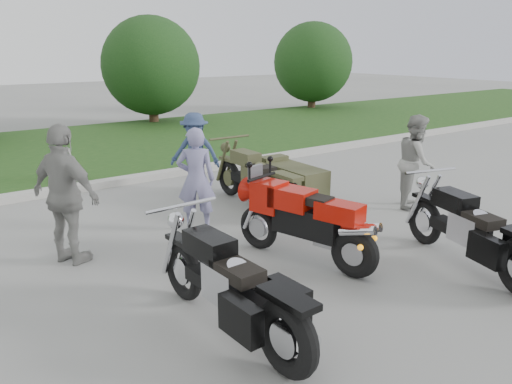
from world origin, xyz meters
TOP-DOWN VIEW (x-y plane):
  - ground at (0.00, 0.00)m, footprint 80.00×80.00m
  - curb at (0.00, 6.00)m, footprint 60.00×0.30m
  - grass_strip at (0.00, 10.15)m, footprint 60.00×8.00m
  - tree_mid_right at (4.00, 13.50)m, footprint 3.60×3.60m
  - tree_far_right at (12.00, 13.50)m, footprint 3.60×3.60m
  - sportbike_red at (0.33, 0.57)m, footprint 0.83×2.18m
  - cruiser_left at (-1.46, -0.38)m, footprint 0.47×2.55m
  - cruiser_right at (1.97, -0.89)m, footprint 0.84×2.45m
  - cruiser_sidecar at (1.70, 2.90)m, footprint 1.30×2.58m
  - person_stripe at (-0.22, 2.61)m, footprint 0.73×0.67m
  - person_grey at (3.65, 1.35)m, footprint 1.05×1.02m
  - person_denim at (0.91, 4.69)m, footprint 1.14×1.16m
  - person_back at (-2.27, 2.47)m, footprint 0.93×1.21m

SIDE VIEW (x-z plane):
  - ground at x=0.00m, z-range 0.00..0.00m
  - grass_strip at x=0.00m, z-range 0.00..0.14m
  - curb at x=0.00m, z-range 0.00..0.15m
  - cruiser_sidecar at x=1.70m, z-range -0.03..0.96m
  - cruiser_right at x=1.97m, z-range 0.01..0.97m
  - cruiser_left at x=-1.46m, z-range 0.01..0.99m
  - sportbike_red at x=0.33m, z-range 0.09..1.15m
  - person_denim at x=0.91m, z-range 0.00..1.60m
  - person_stripe at x=-0.22m, z-range 0.00..1.67m
  - person_grey at x=3.65m, z-range 0.00..1.70m
  - person_back at x=-2.27m, z-range 0.00..1.92m
  - tree_mid_right at x=4.00m, z-range 0.19..4.19m
  - tree_far_right at x=12.00m, z-range 0.19..4.19m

